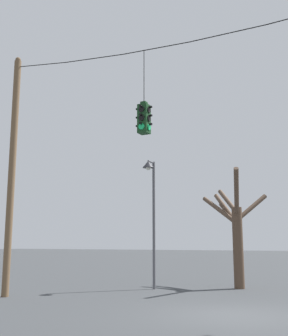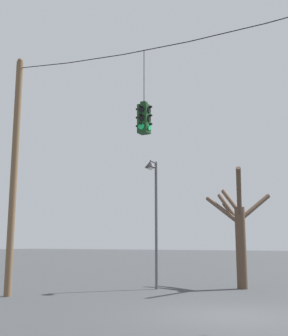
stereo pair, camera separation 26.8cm
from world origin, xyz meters
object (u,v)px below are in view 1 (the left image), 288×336
object	(u,v)px
utility_pole_left	(12,171)
street_lamp	(151,193)
bare_tree	(234,228)
traffic_light_near_right_pole	(144,118)

from	to	relation	value
utility_pole_left	street_lamp	world-z (taller)	utility_pole_left
bare_tree	utility_pole_left	bearing A→B (deg)	-134.76
traffic_light_near_right_pole	bare_tree	bearing A→B (deg)	80.93
utility_pole_left	traffic_light_near_right_pole	size ratio (longest dim) A/B	3.21
utility_pole_left	traffic_light_near_right_pole	distance (m)	5.79
traffic_light_near_right_pole	bare_tree	distance (m)	7.64
utility_pole_left	bare_tree	size ratio (longest dim) A/B	1.85
utility_pole_left	traffic_light_near_right_pole	world-z (taller)	utility_pole_left
utility_pole_left	bare_tree	bearing A→B (deg)	45.24
utility_pole_left	bare_tree	distance (m)	9.76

